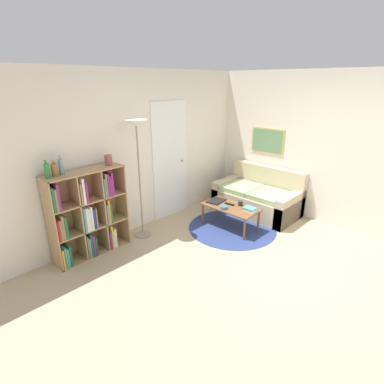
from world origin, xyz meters
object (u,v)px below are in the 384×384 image
Objects in this scene: coffee_table at (230,209)px; vase_on_shelf at (108,160)px; bookshelf at (86,216)px; bottle_left at (47,171)px; couch at (259,198)px; laptop at (216,201)px; floor_lamp at (137,138)px; bowl at (224,207)px; cup at (240,203)px; bottle_middle at (55,170)px; bottle_right at (61,167)px.

coffee_table is 2.17m from vase_on_shelf.
bookshelf is 5.45× the size of bottle_left.
coffee_table is (-0.94, -0.02, 0.07)m from couch.
floor_lamp is at bearing 155.98° from laptop.
vase_on_shelf is (-2.61, 0.96, 1.06)m from couch.
bottle_left is (-2.37, 0.96, 0.95)m from bowl.
floor_lamp is at bearing -6.95° from bookshelf.
couch reaches higher than laptop.
laptop is at bearing -24.02° from floor_lamp.
vase_on_shelf is (-1.82, 1.07, 0.91)m from cup.
coffee_table is 4.14× the size of bottle_left.
bookshelf is 1.31× the size of coffee_table.
couch reaches higher than cup.
bottle_middle is (-2.58, 1.09, 0.92)m from cup.
bottle_middle is (-2.27, 0.97, 0.94)m from bowl.
coffee_table is 0.20m from cup.
bottle_middle is at bearing 156.74° from bowl.
bowl is 0.60× the size of bottle_middle.
floor_lamp is 1.24m from bottle_middle.
floor_lamp reaches higher than bookshelf.
laptop is 2.03m from vase_on_shelf.
floor_lamp is at bearing 141.20° from bowl.
couch is 1.11m from bowl.
bookshelf is at bearing 153.67° from bowl.
couch reaches higher than bowl.
vase_on_shelf is at bearing -1.27° from bottle_middle.
bottle_left reaches higher than vase_on_shelf.
bowl is at bearing -32.43° from vase_on_shelf.
vase_on_shelf reaches higher than bowl.
bottle_left is 1.58× the size of vase_on_shelf.
cup is at bearing -22.95° from bottle_middle.
floor_lamp is 8.08× the size of bottle_left.
laptop is 1.52× the size of bottle_left.
cup is (1.37, -0.97, -1.19)m from floor_lamp.
bottle_middle is at bearing 177.49° from bookshelf.
bookshelf is at bearing 154.42° from cup.
cup reaches higher than coffee_table.
cup is 3.03m from bottle_left.
couch is 12.58× the size of bowl.
bookshelf is 8.62× the size of vase_on_shelf.
bookshelf is at bearing -2.51° from bottle_middle.
bottle_left is (-2.53, 0.98, 1.02)m from coffee_table.
bottle_right is 0.67m from vase_on_shelf.
bookshelf is 1.34m from floor_lamp.
bookshelf is at bearing 162.50° from couch.
bookshelf reaches higher than coffee_table.
vase_on_shelf is (-1.51, 0.96, 0.93)m from bowl.
bottle_left is at bearing 175.30° from floor_lamp.
bookshelf is at bearing 179.66° from vase_on_shelf.
bottle_left is at bearing 158.08° from cup.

